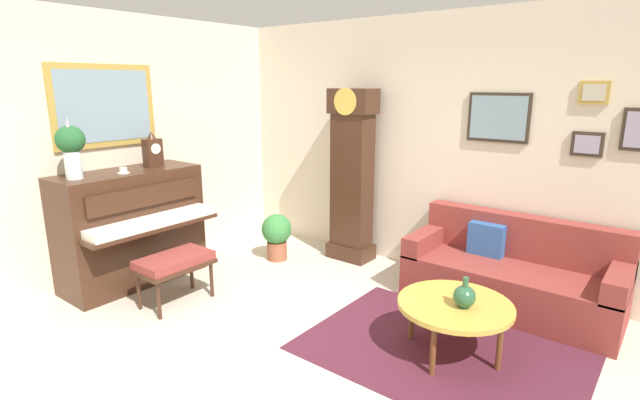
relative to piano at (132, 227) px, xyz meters
The scene contains 14 objects.
ground_plane 2.33m from the piano, ahead, with size 6.40×6.00×0.10m, color beige.
wall_left 0.89m from the piano, 167.11° to the right, with size 0.13×4.90×2.80m.
wall_back 3.32m from the piano, 45.80° to the left, with size 5.30×0.13×2.80m.
area_rug 3.32m from the piano, 12.43° to the left, with size 2.10×1.50×0.01m, color #4C1E2D.
piano is the anchor object (origin of this frame).
piano_bench 0.82m from the piano, ahead, with size 0.42×0.70×0.48m.
grandfather_clock 2.48m from the piano, 54.44° to the left, with size 0.52×0.34×2.03m.
couch 3.86m from the piano, 29.44° to the left, with size 1.90×0.80×0.84m.
coffee_table 3.35m from the piano, 12.87° to the left, with size 0.88×0.88×0.44m.
mantel_clock 0.83m from the piano, 89.60° to the left, with size 0.13×0.18×0.38m.
flower_vase 1.05m from the piano, 89.82° to the right, with size 0.26×0.26×0.58m.
teacup 0.63m from the piano, 41.93° to the right, with size 0.12×0.12×0.06m.
green_jug 3.42m from the piano, 12.10° to the left, with size 0.17×0.17×0.24m.
potted_plant 1.62m from the piano, 61.86° to the left, with size 0.36×0.36×0.56m.
Camera 1 is at (2.29, -2.46, 2.08)m, focal length 26.70 mm.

